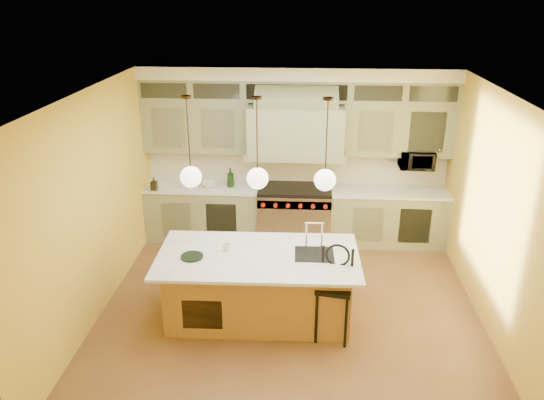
# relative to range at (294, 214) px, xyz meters

# --- Properties ---
(floor) EXTENTS (5.00, 5.00, 0.00)m
(floor) POSITION_rel_range_xyz_m (0.00, -2.14, -0.49)
(floor) COLOR brown
(floor) RESTS_ON ground
(ceiling) EXTENTS (5.00, 5.00, 0.00)m
(ceiling) POSITION_rel_range_xyz_m (0.00, -2.14, 2.41)
(ceiling) COLOR white
(ceiling) RESTS_ON wall_back
(wall_back) EXTENTS (5.00, 0.00, 5.00)m
(wall_back) POSITION_rel_range_xyz_m (0.00, 0.36, 0.96)
(wall_back) COLOR gold
(wall_back) RESTS_ON ground
(wall_front) EXTENTS (5.00, 0.00, 5.00)m
(wall_front) POSITION_rel_range_xyz_m (0.00, -4.64, 0.96)
(wall_front) COLOR gold
(wall_front) RESTS_ON ground
(wall_left) EXTENTS (0.00, 5.00, 5.00)m
(wall_left) POSITION_rel_range_xyz_m (-2.50, -2.14, 0.96)
(wall_left) COLOR gold
(wall_left) RESTS_ON ground
(wall_right) EXTENTS (0.00, 5.00, 5.00)m
(wall_right) POSITION_rel_range_xyz_m (2.50, -2.14, 0.96)
(wall_right) COLOR gold
(wall_right) RESTS_ON ground
(back_cabinetry) EXTENTS (5.00, 0.77, 2.90)m
(back_cabinetry) POSITION_rel_range_xyz_m (0.00, 0.09, 0.94)
(back_cabinetry) COLOR gray
(back_cabinetry) RESTS_ON floor
(range) EXTENTS (1.20, 0.74, 0.96)m
(range) POSITION_rel_range_xyz_m (0.00, 0.00, 0.00)
(range) COLOR silver
(range) RESTS_ON floor
(kitchen_island) EXTENTS (2.55, 1.39, 1.35)m
(kitchen_island) POSITION_rel_range_xyz_m (-0.39, -2.29, -0.01)
(kitchen_island) COLOR #A26F39
(kitchen_island) RESTS_ON floor
(counter_stool) EXTENTS (0.48, 0.48, 1.19)m
(counter_stool) POSITION_rel_range_xyz_m (0.55, -2.64, 0.19)
(counter_stool) COLOR black
(counter_stool) RESTS_ON floor
(microwave) EXTENTS (0.54, 0.37, 0.30)m
(microwave) POSITION_rel_range_xyz_m (1.95, 0.11, 0.96)
(microwave) COLOR black
(microwave) RESTS_ON back_cabinetry
(oil_bottle_a) EXTENTS (0.14, 0.14, 0.32)m
(oil_bottle_a) POSITION_rel_range_xyz_m (-1.07, 0.01, 0.62)
(oil_bottle_a) COLOR black
(oil_bottle_a) RESTS_ON back_cabinetry
(oil_bottle_b) EXTENTS (0.10, 0.10, 0.22)m
(oil_bottle_b) POSITION_rel_range_xyz_m (-2.30, -0.22, 0.56)
(oil_bottle_b) COLOR black
(oil_bottle_b) RESTS_ON back_cabinetry
(fruit_bowl) EXTENTS (0.32, 0.32, 0.07)m
(fruit_bowl) POSITION_rel_range_xyz_m (-1.41, 0.01, 0.49)
(fruit_bowl) COLOR silver
(fruit_bowl) RESTS_ON back_cabinetry
(cup) EXTENTS (0.11, 0.11, 0.09)m
(cup) POSITION_rel_range_xyz_m (-0.81, -2.25, 0.48)
(cup) COLOR white
(cup) RESTS_ON kitchen_island
(pendant_left) EXTENTS (0.26, 0.26, 1.11)m
(pendant_left) POSITION_rel_range_xyz_m (-1.20, -2.29, 1.46)
(pendant_left) COLOR #2D2319
(pendant_left) RESTS_ON ceiling
(pendant_center) EXTENTS (0.26, 0.26, 1.11)m
(pendant_center) POSITION_rel_range_xyz_m (-0.40, -2.29, 1.46)
(pendant_center) COLOR #2D2319
(pendant_center) RESTS_ON ceiling
(pendant_right) EXTENTS (0.26, 0.26, 1.11)m
(pendant_right) POSITION_rel_range_xyz_m (0.40, -2.29, 1.46)
(pendant_right) COLOR #2D2319
(pendant_right) RESTS_ON ceiling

